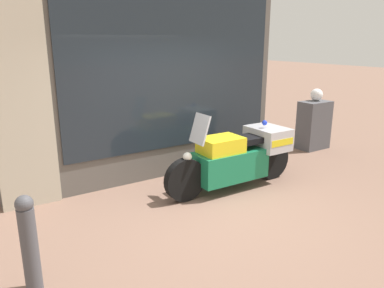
{
  "coord_description": "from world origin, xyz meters",
  "views": [
    {
      "loc": [
        -2.99,
        -3.89,
        2.43
      ],
      "look_at": [
        0.32,
        1.18,
        0.73
      ],
      "focal_mm": 35.0,
      "sensor_mm": 36.0,
      "label": 1
    }
  ],
  "objects_px": {
    "paramedic_motorcycle": "(239,155)",
    "utility_cabinet": "(314,125)",
    "white_helmet": "(317,95)",
    "street_bollard": "(29,242)"
  },
  "relations": [
    {
      "from": "paramedic_motorcycle",
      "to": "street_bollard",
      "type": "bearing_deg",
      "value": 16.79
    },
    {
      "from": "paramedic_motorcycle",
      "to": "utility_cabinet",
      "type": "relative_size",
      "value": 2.3
    },
    {
      "from": "paramedic_motorcycle",
      "to": "utility_cabinet",
      "type": "bearing_deg",
      "value": -162.61
    },
    {
      "from": "utility_cabinet",
      "to": "street_bollard",
      "type": "height_order",
      "value": "utility_cabinet"
    },
    {
      "from": "white_helmet",
      "to": "paramedic_motorcycle",
      "type": "bearing_deg",
      "value": -162.82
    },
    {
      "from": "paramedic_motorcycle",
      "to": "white_helmet",
      "type": "relative_size",
      "value": 9.12
    },
    {
      "from": "white_helmet",
      "to": "street_bollard",
      "type": "xyz_separation_m",
      "value": [
        -6.5,
        -1.93,
        -0.7
      ]
    },
    {
      "from": "white_helmet",
      "to": "utility_cabinet",
      "type": "bearing_deg",
      "value": -143.36
    },
    {
      "from": "utility_cabinet",
      "to": "white_helmet",
      "type": "xyz_separation_m",
      "value": [
        0.07,
        0.05,
        0.68
      ]
    },
    {
      "from": "paramedic_motorcycle",
      "to": "street_bollard",
      "type": "distance_m",
      "value": 3.61
    }
  ]
}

